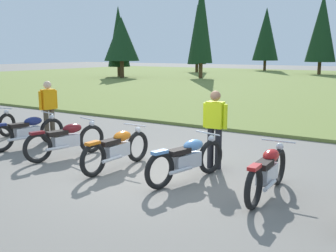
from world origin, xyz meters
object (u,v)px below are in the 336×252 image
object	(u,v)px
motorcycle_navy	(28,131)
motorcycle_orange	(117,149)
motorcycle_sky_blue	(187,159)
motorcycle_red	(268,171)
rider_with_back_turned	(215,125)
motorcycle_maroon	(66,139)
rider_in_hivis_vest	(49,107)

from	to	relation	value
motorcycle_navy	motorcycle_orange	distance (m)	3.22
motorcycle_navy	motorcycle_sky_blue	world-z (taller)	same
motorcycle_orange	motorcycle_red	size ratio (longest dim) A/B	1.00
motorcycle_orange	rider_with_back_turned	size ratio (longest dim) A/B	1.26
motorcycle_sky_blue	motorcycle_red	size ratio (longest dim) A/B	0.98
motorcycle_maroon	rider_in_hivis_vest	xyz separation A→B (m)	(-1.87, 1.11, 0.51)
motorcycle_sky_blue	motorcycle_red	xyz separation A→B (m)	(1.58, 0.04, 0.00)
motorcycle_navy	motorcycle_maroon	bearing A→B (deg)	-5.63
motorcycle_maroon	motorcycle_orange	world-z (taller)	same
motorcycle_red	motorcycle_maroon	bearing A→B (deg)	-179.01
motorcycle_maroon	rider_in_hivis_vest	size ratio (longest dim) A/B	1.23
motorcycle_maroon	motorcycle_orange	bearing A→B (deg)	-1.95
motorcycle_navy	motorcycle_orange	world-z (taller)	same
motorcycle_maroon	rider_in_hivis_vest	bearing A→B (deg)	149.40
motorcycle_navy	rider_with_back_turned	distance (m)	5.05
motorcycle_navy	rider_in_hivis_vest	distance (m)	1.11
motorcycle_orange	motorcycle_red	world-z (taller)	same
motorcycle_red	rider_with_back_turned	size ratio (longest dim) A/B	1.26
motorcycle_navy	rider_in_hivis_vest	xyz separation A→B (m)	(-0.26, 0.95, 0.51)
motorcycle_sky_blue	rider_in_hivis_vest	size ratio (longest dim) A/B	1.24
motorcycle_maroon	motorcycle_sky_blue	world-z (taller)	same
motorcycle_sky_blue	motorcycle_maroon	bearing A→B (deg)	-179.28
motorcycle_navy	rider_in_hivis_vest	world-z (taller)	rider_in_hivis_vest
motorcycle_maroon	motorcycle_sky_blue	distance (m)	3.27
motorcycle_orange	rider_with_back_turned	bearing A→B (deg)	33.85
motorcycle_red	rider_in_hivis_vest	size ratio (longest dim) A/B	1.26
rider_in_hivis_vest	rider_with_back_turned	distance (m)	5.19
motorcycle_orange	rider_in_hivis_vest	world-z (taller)	rider_in_hivis_vest
rider_with_back_turned	motorcycle_red	bearing A→B (deg)	-33.56
motorcycle_red	rider_in_hivis_vest	xyz separation A→B (m)	(-6.72, 1.02, 0.51)
motorcycle_maroon	rider_with_back_turned	size ratio (longest dim) A/B	1.23
motorcycle_sky_blue	rider_in_hivis_vest	xyz separation A→B (m)	(-5.14, 1.06, 0.51)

